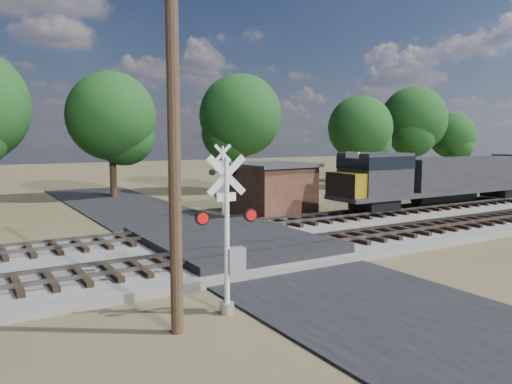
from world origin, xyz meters
TOP-DOWN VIEW (x-y plane):
  - ground at (0.00, 0.00)m, footprint 160.00×160.00m
  - ballast_bed at (10.00, 0.50)m, footprint 140.00×10.00m
  - road at (0.00, 0.00)m, footprint 7.00×60.00m
  - crossing_panel at (0.00, 0.50)m, footprint 7.00×9.00m
  - track_near at (3.12, -2.00)m, footprint 140.00×2.60m
  - track_far at (3.12, 3.00)m, footprint 140.00×2.60m
  - crossing_signal_near at (-3.89, -6.88)m, footprint 1.85×0.44m
  - crossing_signal_far at (3.85, 8.67)m, footprint 1.86×0.40m
  - utility_pole at (-5.75, -7.43)m, footprint 2.38×0.32m
  - equipment_shed at (7.16, 8.10)m, footprint 5.39×5.39m
  - treeline at (4.39, 20.08)m, footprint 76.92×11.09m

SIDE VIEW (x-z plane):
  - ground at x=0.00m, z-range 0.00..0.00m
  - road at x=0.00m, z-range 0.00..0.08m
  - ballast_bed at x=10.00m, z-range 0.00..0.30m
  - crossing_panel at x=0.00m, z-range 0.01..0.62m
  - track_near at x=3.12m, z-range 0.25..0.58m
  - track_far at x=3.12m, z-range 0.25..0.58m
  - equipment_shed at x=7.16m, z-range 0.02..3.37m
  - crossing_signal_near at x=-3.89m, z-range -0.39..4.20m
  - crossing_signal_far at x=3.85m, z-range -0.39..4.23m
  - utility_pole at x=-5.75m, z-range 0.29..10.03m
  - treeline at x=4.39m, z-range 1.21..12.07m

